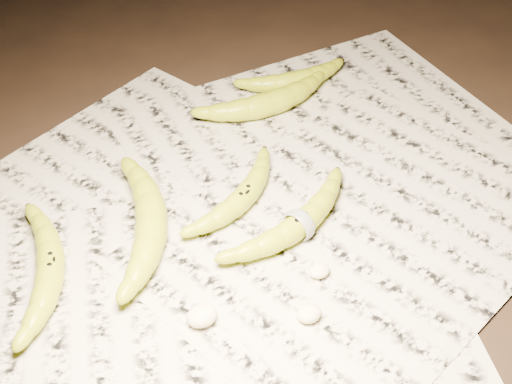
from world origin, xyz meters
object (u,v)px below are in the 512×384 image
banana_left_b (151,220)px  banana_upper_b (295,79)px  banana_left_a (50,266)px  banana_upper_a (270,101)px  banana_center (243,195)px  banana_taped (299,223)px

banana_left_b → banana_upper_b: banana_left_b is taller
banana_left_a → banana_upper_a: (0.40, 0.17, 0.00)m
banana_left_a → banana_left_b: banana_left_b is taller
banana_left_a → banana_center: (0.26, 0.00, -0.00)m
banana_center → banana_upper_b: banana_upper_b is taller
banana_left_b → banana_taped: banana_left_b is taller
banana_left_a → banana_center: banana_left_a is taller
banana_upper_a → banana_left_b: bearing=-148.3°
banana_left_a → banana_upper_a: 0.43m
banana_left_a → banana_left_b: bearing=-66.1°
banana_upper_b → banana_taped: bearing=-111.5°
banana_upper_b → banana_upper_a: bearing=-142.7°
banana_center → banana_taped: size_ratio=0.85×
banana_left_a → banana_left_b: size_ratio=0.92×
banana_left_b → banana_center: (0.13, -0.01, -0.01)m
banana_left_a → banana_taped: 0.31m
banana_left_b → banana_upper_b: (0.33, 0.20, -0.00)m
banana_taped → banana_upper_b: 0.33m
banana_left_b → banana_left_a: bearing=117.0°
banana_left_b → banana_upper_b: 0.38m
banana_upper_a → banana_center: bearing=-127.9°
banana_center → banana_left_a: bearing=151.1°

